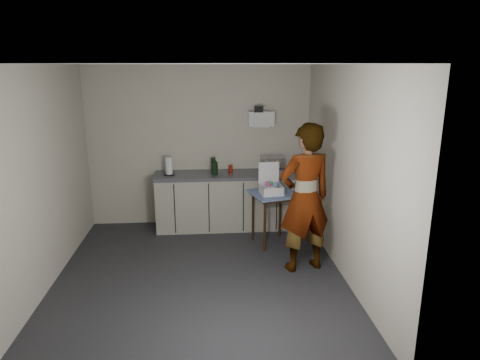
{
  "coord_description": "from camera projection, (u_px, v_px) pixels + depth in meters",
  "views": [
    {
      "loc": [
        0.1,
        -4.93,
        2.59
      ],
      "look_at": [
        0.54,
        0.45,
        1.13
      ],
      "focal_mm": 32.0,
      "sensor_mm": 36.0,
      "label": 1
    }
  ],
  "objects": [
    {
      "name": "ground",
      "position": [
        200.0,
        276.0,
        5.41
      ],
      "size": [
        4.0,
        4.0,
        0.0
      ],
      "primitive_type": "plane",
      "color": "#26262B",
      "rests_on": "ground"
    },
    {
      "name": "wall_back",
      "position": [
        200.0,
        146.0,
        6.98
      ],
      "size": [
        3.6,
        0.02,
        2.6
      ],
      "primitive_type": "cube",
      "color": "beige",
      "rests_on": "ground"
    },
    {
      "name": "wall_right",
      "position": [
        345.0,
        174.0,
        5.21
      ],
      "size": [
        0.02,
        4.0,
        2.6
      ],
      "primitive_type": "cube",
      "color": "beige",
      "rests_on": "ground"
    },
    {
      "name": "wall_left",
      "position": [
        42.0,
        180.0,
        4.93
      ],
      "size": [
        0.02,
        4.0,
        2.6
      ],
      "primitive_type": "cube",
      "color": "beige",
      "rests_on": "ground"
    },
    {
      "name": "ceiling",
      "position": [
        195.0,
        64.0,
        4.73
      ],
      "size": [
        3.6,
        4.0,
        0.01
      ],
      "primitive_type": "cube",
      "color": "white",
      "rests_on": "wall_back"
    },
    {
      "name": "kitchen_counter",
      "position": [
        225.0,
        202.0,
        6.97
      ],
      "size": [
        2.24,
        0.62,
        0.91
      ],
      "color": "black",
      "rests_on": "ground"
    },
    {
      "name": "wall_shelf",
      "position": [
        261.0,
        119.0,
        6.88
      ],
      "size": [
        0.42,
        0.18,
        0.37
      ],
      "color": "white",
      "rests_on": "ground"
    },
    {
      "name": "side_table",
      "position": [
        273.0,
        200.0,
        6.25
      ],
      "size": [
        0.75,
        0.75,
        0.79
      ],
      "rotation": [
        0.0,
        0.0,
        0.27
      ],
      "color": "#331D0B",
      "rests_on": "ground"
    },
    {
      "name": "standing_man",
      "position": [
        305.0,
        198.0,
        5.39
      ],
      "size": [
        0.8,
        0.63,
        1.92
      ],
      "primitive_type": "imported",
      "rotation": [
        0.0,
        0.0,
        3.41
      ],
      "color": "#B2A593",
      "rests_on": "ground"
    },
    {
      "name": "soap_bottle",
      "position": [
        215.0,
        166.0,
        6.72
      ],
      "size": [
        0.12,
        0.12,
        0.28
      ],
      "primitive_type": "imported",
      "rotation": [
        0.0,
        0.0,
        0.12
      ],
      "color": "black",
      "rests_on": "kitchen_counter"
    },
    {
      "name": "soda_can",
      "position": [
        231.0,
        169.0,
        6.86
      ],
      "size": [
        0.07,
        0.07,
        0.13
      ],
      "primitive_type": "cylinder",
      "color": "#B52512",
      "rests_on": "kitchen_counter"
    },
    {
      "name": "dark_bottle",
      "position": [
        213.0,
        165.0,
        6.83
      ],
      "size": [
        0.07,
        0.07,
        0.25
      ],
      "primitive_type": "cylinder",
      "color": "black",
      "rests_on": "kitchen_counter"
    },
    {
      "name": "paper_towel",
      "position": [
        169.0,
        166.0,
        6.71
      ],
      "size": [
        0.16,
        0.16,
        0.29
      ],
      "color": "black",
      "rests_on": "kitchen_counter"
    },
    {
      "name": "dish_rack",
      "position": [
        272.0,
        169.0,
        6.83
      ],
      "size": [
        0.4,
        0.3,
        0.28
      ],
      "color": "silver",
      "rests_on": "kitchen_counter"
    },
    {
      "name": "bakery_box",
      "position": [
        271.0,
        187.0,
        6.18
      ],
      "size": [
        0.34,
        0.35,
        0.43
      ],
      "rotation": [
        0.0,
        0.0,
        0.1
      ],
      "color": "white",
      "rests_on": "side_table"
    }
  ]
}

